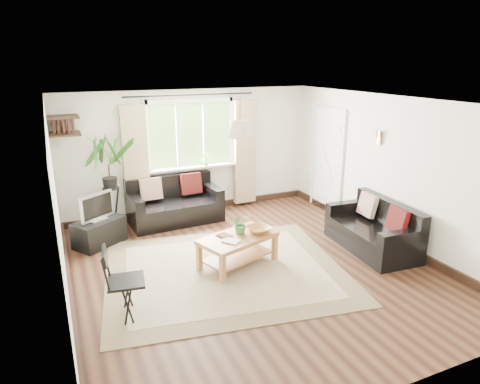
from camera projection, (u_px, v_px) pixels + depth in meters
name	position (u px, v px, depth m)	size (l,w,h in m)	color
floor	(251.00, 267.00, 6.30)	(5.50, 5.50, 0.00)	black
ceiling	(252.00, 102.00, 5.58)	(5.50, 5.50, 0.00)	white
wall_back	(191.00, 152.00, 8.34)	(5.00, 0.02, 2.40)	silver
wall_front	(395.00, 277.00, 3.54)	(5.00, 0.02, 2.40)	silver
wall_left	(58.00, 215.00, 4.97)	(0.02, 5.50, 2.40)	silver
wall_right	(391.00, 171.00, 6.91)	(0.02, 5.50, 2.40)	silver
rug	(225.00, 270.00, 6.18)	(3.34, 2.86, 0.02)	beige
window	(191.00, 135.00, 8.20)	(2.50, 0.16, 2.16)	white
door	(327.00, 162.00, 8.44)	(0.06, 0.96, 2.06)	silver
corner_shelf	(64.00, 125.00, 7.04)	(0.50, 0.50, 0.34)	black
pendant_lamp	(240.00, 125.00, 6.04)	(0.36, 0.36, 0.54)	beige
wall_sconce	(378.00, 135.00, 6.99)	(0.12, 0.12, 0.28)	beige
sofa_back	(175.00, 202.00, 7.97)	(1.68, 0.84, 0.79)	black
sofa_right	(372.00, 227.00, 6.81)	(0.79, 1.58, 0.74)	black
coffee_table	(238.00, 251.00, 6.30)	(1.14, 0.62, 0.46)	brown
table_plant	(241.00, 224.00, 6.29)	(0.27, 0.23, 0.30)	#376F2C
bowl	(259.00, 229.00, 6.36)	(0.36, 0.36, 0.09)	olive
book_a	(228.00, 243.00, 5.97)	(0.18, 0.24, 0.02)	white
book_b	(220.00, 237.00, 6.17)	(0.16, 0.22, 0.02)	#592D23
tv_stand	(100.00, 232.00, 7.02)	(0.80, 0.45, 0.43)	black
tv	(97.00, 206.00, 6.88)	(0.62, 0.21, 0.47)	#A5A5AA
palm_stand	(110.00, 184.00, 7.48)	(0.66, 0.66, 1.69)	black
folding_chair	(126.00, 283.00, 4.98)	(0.46, 0.46, 0.89)	black
sill_plant	(205.00, 159.00, 8.37)	(0.14, 0.10, 0.27)	#2D6023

